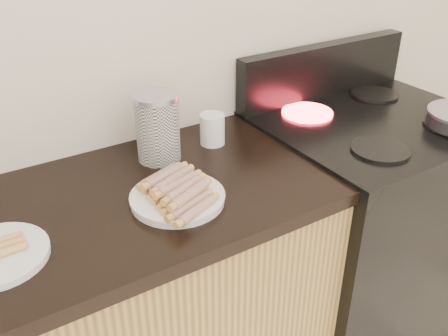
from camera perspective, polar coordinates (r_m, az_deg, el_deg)
wall_back at (r=1.51m, az=-12.06°, el=16.79°), size 4.00×0.04×2.60m
stove at (r=2.04m, az=15.22°, el=-6.48°), size 0.76×0.65×0.91m
stove_panel at (r=1.96m, az=11.33°, el=10.90°), size 0.76×0.06×0.20m
burner_near_left at (r=1.60m, az=17.44°, el=2.02°), size 0.18×0.18×0.01m
burner_far_left at (r=1.81m, az=9.49°, el=6.26°), size 0.18×0.18×0.01m
burner_far_right at (r=2.04m, az=16.83°, el=8.08°), size 0.18×0.18×0.01m
main_plate at (r=1.30m, az=-5.32°, el=-3.56°), size 0.27×0.27×0.02m
hotdog_pile at (r=1.29m, az=-5.38°, el=-2.44°), size 0.12×0.26×0.05m
canister at (r=1.47m, az=-7.58°, el=4.63°), size 0.13×0.13×0.20m
mug at (r=1.58m, az=-1.34°, el=4.45°), size 0.10×0.10×0.10m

